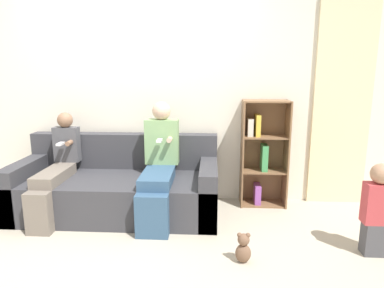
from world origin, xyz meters
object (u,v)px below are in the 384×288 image
adult_seated (159,162)px  bookshelf (262,154)px  toddler_standing (377,208)px  child_seated (56,168)px  teddy_bear (243,249)px  couch (118,188)px

adult_seated → bookshelf: (1.12, 0.45, -0.00)m
toddler_standing → bookshelf: (-0.79, 1.10, 0.18)m
child_seated → toddler_standing: 3.05m
adult_seated → child_seated: adult_seated is taller
bookshelf → teddy_bear: 1.42m
couch → toddler_standing: size_ratio=2.71×
toddler_standing → bookshelf: size_ratio=0.66×
couch → bookshelf: size_ratio=1.78×
teddy_bear → adult_seated: bearing=133.5°
child_seated → bookshelf: 2.25m
adult_seated → child_seated: size_ratio=1.12×
teddy_bear → toddler_standing: bearing=10.0°
couch → teddy_bear: size_ratio=8.37×
toddler_standing → couch: bearing=162.4°
adult_seated → teddy_bear: 1.27m
couch → child_seated: size_ratio=2.00×
teddy_bear → bookshelf: bearing=76.4°
adult_seated → bookshelf: 1.21m
adult_seated → toddler_standing: 2.03m
toddler_standing → bookshelf: 1.37m
child_seated → toddler_standing: (2.99, -0.61, -0.12)m
couch → child_seated: (-0.61, -0.14, 0.26)m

